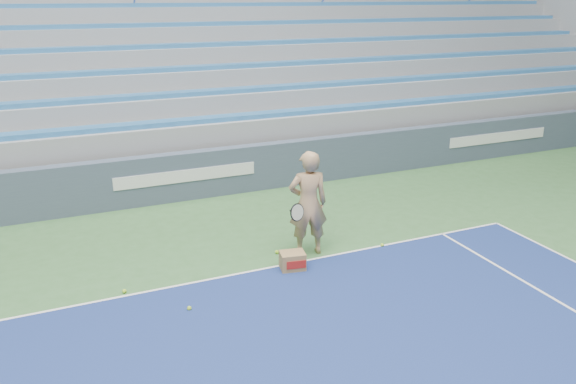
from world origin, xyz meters
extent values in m
cube|color=white|center=(0.00, 11.88, 0.01)|extent=(10.97, 0.05, 0.00)
cube|color=#3F4D60|center=(0.00, 15.88, 0.55)|extent=(30.00, 0.30, 1.10)
cube|color=white|center=(0.00, 15.72, 0.60)|extent=(3.20, 0.02, 0.28)
cube|color=white|center=(9.00, 15.72, 0.60)|extent=(3.40, 0.02, 0.28)
cube|color=gray|center=(0.00, 20.43, 0.55)|extent=(30.00, 8.50, 1.10)
cube|color=gray|center=(0.00, 20.43, 1.35)|extent=(30.00, 8.50, 0.50)
cube|color=teal|center=(0.00, 16.56, 1.66)|extent=(29.60, 0.42, 0.11)
cube|color=gray|center=(0.00, 20.86, 1.85)|extent=(30.00, 7.65, 0.50)
cube|color=teal|center=(0.00, 17.41, 2.16)|extent=(29.60, 0.42, 0.11)
cube|color=gray|center=(0.00, 21.28, 2.35)|extent=(30.00, 6.80, 0.50)
cube|color=teal|center=(0.00, 18.26, 2.66)|extent=(29.60, 0.42, 0.11)
cube|color=gray|center=(0.00, 21.71, 2.85)|extent=(30.00, 5.95, 0.50)
cube|color=teal|center=(0.00, 19.11, 3.16)|extent=(29.60, 0.42, 0.11)
cube|color=gray|center=(0.00, 22.13, 3.35)|extent=(30.00, 5.10, 0.50)
cube|color=teal|center=(0.00, 19.96, 3.66)|extent=(29.60, 0.42, 0.11)
cube|color=gray|center=(0.00, 22.56, 3.85)|extent=(30.00, 4.25, 0.50)
cube|color=teal|center=(0.00, 20.81, 4.15)|extent=(29.60, 0.42, 0.11)
cube|color=gray|center=(15.15, 20.43, 3.05)|extent=(0.30, 8.80, 6.10)
cube|color=gray|center=(0.00, 24.98, 3.65)|extent=(31.00, 0.40, 7.30)
imported|color=tan|center=(1.34, 12.19, 0.96)|extent=(0.78, 0.60, 1.92)
cylinder|color=black|center=(0.99, 11.94, 0.95)|extent=(0.12, 0.27, 0.08)
cylinder|color=beige|center=(0.89, 11.66, 1.05)|extent=(0.29, 0.16, 0.28)
torus|color=black|center=(0.89, 11.66, 1.05)|extent=(0.31, 0.18, 0.30)
cube|color=olive|center=(0.83, 11.70, 0.16)|extent=(0.46, 0.38, 0.31)
cube|color=#B21E19|center=(0.83, 11.54, 0.16)|extent=(0.33, 0.07, 0.14)
sphere|color=#B3E42E|center=(-1.93, 12.00, 0.03)|extent=(0.07, 0.07, 0.07)
sphere|color=#B3E42E|center=(-1.12, 11.10, 0.03)|extent=(0.07, 0.07, 0.07)
sphere|color=#B3E42E|center=(0.81, 12.37, 0.03)|extent=(0.07, 0.07, 0.07)
sphere|color=#B3E42E|center=(2.73, 11.87, 0.03)|extent=(0.07, 0.07, 0.07)
camera|label=1|loc=(-2.65, 3.83, 4.44)|focal=35.00mm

